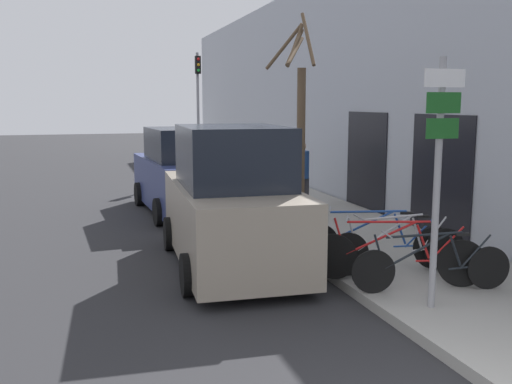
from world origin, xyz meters
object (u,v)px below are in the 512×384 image
pedestrian_near (301,172)px  pedestrian_far (274,164)px  street_tree (300,133)px  bicycle_2 (397,248)px  bicycle_0 (432,266)px  traffic_light (198,97)px  parked_car_1 (183,174)px  parked_car_0 (231,205)px  bicycle_1 (396,256)px  signpost (438,168)px  bicycle_3 (376,242)px

pedestrian_near → pedestrian_far: size_ratio=1.07×
street_tree → bicycle_2: bearing=-76.3°
bicycle_0 → pedestrian_near: pedestrian_near is taller
traffic_light → street_tree: bearing=-90.9°
bicycle_2 → parked_car_1: parked_car_1 is taller
pedestrian_near → street_tree: size_ratio=0.40×
parked_car_0 → pedestrian_far: bearing=67.9°
bicycle_1 → pedestrian_near: pedestrian_near is taller
bicycle_1 → parked_car_1: parked_car_1 is taller
bicycle_2 → parked_car_1: size_ratio=0.50×
parked_car_0 → signpost: bearing=-55.2°
parked_car_0 → pedestrian_near: 4.53m
parked_car_0 → street_tree: street_tree is taller
bicycle_1 → parked_car_0: bearing=73.2°
bicycle_1 → pedestrian_near: bearing=21.6°
bicycle_2 → traffic_light: (-0.47, 13.36, 2.48)m
bicycle_0 → parked_car_0: 3.46m
parked_car_1 → traffic_light: (1.76, 6.61, 2.03)m
bicycle_2 → traffic_light: size_ratio=0.51×
parked_car_1 → bicycle_1: bearing=-78.3°
bicycle_1 → signpost: bearing=-155.9°
pedestrian_near → bicycle_3: bearing=-111.3°
bicycle_2 → pedestrian_far: bearing=2.2°
bicycle_1 → bicycle_2: bearing=-3.0°
bicycle_0 → traffic_light: traffic_light is taller
bicycle_3 → traffic_light: size_ratio=0.52×
pedestrian_near → bicycle_1: bearing=-111.5°
bicycle_0 → bicycle_1: bearing=41.2°
bicycle_3 → traffic_light: (-0.32, 12.96, 2.47)m
signpost → street_tree: size_ratio=0.74×
bicycle_3 → pedestrian_far: size_ratio=1.44×
bicycle_0 → pedestrian_far: size_ratio=1.42×
bicycle_3 → pedestrian_far: pedestrian_far is taller
bicycle_2 → bicycle_3: (-0.16, 0.40, 0.01)m
bicycle_0 → bicycle_2: (-0.00, 0.94, 0.02)m
parked_car_0 → pedestrian_near: (2.72, 3.63, 0.06)m
parked_car_1 → traffic_light: 7.14m
bicycle_0 → street_tree: (-0.64, 3.57, 1.73)m
bicycle_0 → parked_car_0: bearing=53.2°
signpost → traffic_light: 14.90m
parked_car_0 → pedestrian_far: size_ratio=2.78×
bicycle_3 → parked_car_1: (-2.08, 6.35, 0.44)m
bicycle_1 → parked_car_0: 2.92m
parked_car_1 → pedestrian_near: bearing=-33.4°
parked_car_0 → pedestrian_far: (2.83, 6.04, -0.01)m
bicycle_0 → bicycle_3: (-0.16, 1.34, 0.03)m
parked_car_0 → pedestrian_far: 6.66m
bicycle_1 → parked_car_0: size_ratio=0.50×
street_tree → traffic_light: bearing=89.1°
parked_car_1 → signpost: bearing=-80.7°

